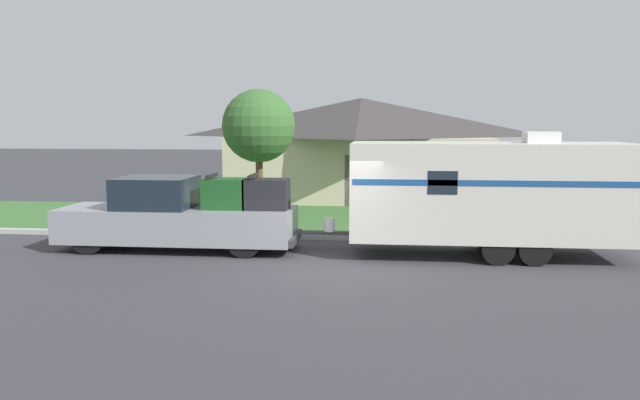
# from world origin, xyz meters

# --- Properties ---
(ground_plane) EXTENTS (120.00, 120.00, 0.00)m
(ground_plane) POSITION_xyz_m (0.00, 0.00, 0.00)
(ground_plane) COLOR #38383D
(curb_strip) EXTENTS (80.00, 0.30, 0.14)m
(curb_strip) POSITION_xyz_m (0.00, 3.75, 0.07)
(curb_strip) COLOR #ADADA8
(curb_strip) RESTS_ON ground_plane
(lawn_strip) EXTENTS (80.00, 7.00, 0.03)m
(lawn_strip) POSITION_xyz_m (0.00, 7.40, 0.01)
(lawn_strip) COLOR #3D6B33
(lawn_strip) RESTS_ON ground_plane
(house_across_street) EXTENTS (11.93, 8.56, 4.49)m
(house_across_street) POSITION_xyz_m (0.18, 14.74, 2.33)
(house_across_street) COLOR beige
(house_across_street) RESTS_ON ground_plane
(pickup_truck) EXTENTS (6.39, 1.94, 2.06)m
(pickup_truck) POSITION_xyz_m (-4.15, 1.90, 0.91)
(pickup_truck) COLOR black
(pickup_truck) RESTS_ON ground_plane
(travel_trailer) EXTENTS (8.21, 2.25, 3.19)m
(travel_trailer) POSITION_xyz_m (3.92, 1.90, 1.68)
(travel_trailer) COLOR black
(travel_trailer) RESTS_ON ground_plane
(mailbox) EXTENTS (0.48, 0.20, 1.29)m
(mailbox) POSITION_xyz_m (-3.59, 4.30, 0.99)
(mailbox) COLOR brown
(mailbox) RESTS_ON ground_plane
(tree_in_yard) EXTENTS (2.43, 2.43, 4.50)m
(tree_in_yard) POSITION_xyz_m (-2.89, 6.34, 3.27)
(tree_in_yard) COLOR brown
(tree_in_yard) RESTS_ON ground_plane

